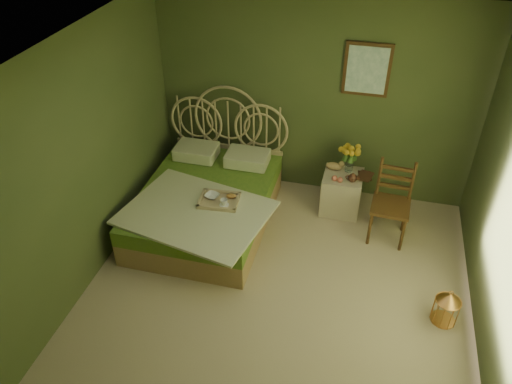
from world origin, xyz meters
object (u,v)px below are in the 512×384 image
(nightstand, at_px, (343,187))
(birdcage, at_px, (446,308))
(chair, at_px, (392,197))
(bed, at_px, (207,200))

(nightstand, xyz_separation_m, birdcage, (1.21, -1.58, -0.16))
(nightstand, xyz_separation_m, chair, (0.59, -0.35, 0.20))
(chair, bearing_deg, nightstand, 153.11)
(chair, height_order, birdcage, chair)
(nightstand, distance_m, birdcage, 2.00)
(bed, height_order, nightstand, bed)
(bed, height_order, birdcage, bed)
(bed, height_order, chair, bed)
(nightstand, distance_m, chair, 0.71)
(birdcage, bearing_deg, chair, 116.71)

